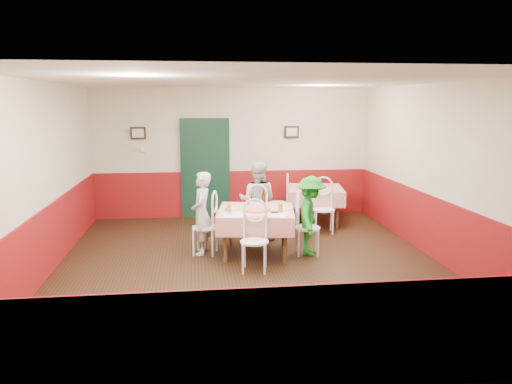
{
  "coord_description": "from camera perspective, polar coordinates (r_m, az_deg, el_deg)",
  "views": [
    {
      "loc": [
        -0.84,
        -7.35,
        2.5
      ],
      "look_at": [
        0.16,
        0.6,
        1.05
      ],
      "focal_mm": 35.0,
      "sensor_mm": 36.0,
      "label": 1
    }
  ],
  "objects": [
    {
      "name": "shaker_b",
      "position": [
        7.74,
        -2.94,
        -2.41
      ],
      "size": [
        0.04,
        0.04,
        0.09
      ],
      "primitive_type": "cylinder",
      "rotation": [
        0.0,
        0.0,
        -0.15
      ],
      "color": "silver",
      "rests_on": "main_table"
    },
    {
      "name": "chair_far",
      "position": [
        9.1,
        0.15,
        -2.76
      ],
      "size": [
        0.46,
        0.46,
        0.9
      ],
      "primitive_type": null,
      "rotation": [
        0.0,
        0.0,
        3.03
      ],
      "color": "white",
      "rests_on": "ground"
    },
    {
      "name": "glass_a",
      "position": [
        7.97,
        -3.12,
        -1.89
      ],
      "size": [
        0.08,
        0.08,
        0.13
      ],
      "primitive_type": "cylinder",
      "rotation": [
        0.0,
        0.0,
        -0.15
      ],
      "color": "#BF7219",
      "rests_on": "main_table"
    },
    {
      "name": "wallet",
      "position": [
        7.93,
        2.08,
        -2.35
      ],
      "size": [
        0.12,
        0.11,
        0.02
      ],
      "primitive_type": "cube",
      "rotation": [
        0.0,
        0.0,
        -0.15
      ],
      "color": "black",
      "rests_on": "main_table"
    },
    {
      "name": "diner_far",
      "position": [
        9.09,
        0.16,
        -1.03
      ],
      "size": [
        0.84,
        0.74,
        1.44
      ],
      "primitive_type": "imported",
      "rotation": [
        0.0,
        0.0,
        2.82
      ],
      "color": "gray",
      "rests_on": "ground"
    },
    {
      "name": "menu_right",
      "position": [
        7.84,
        2.49,
        -2.56
      ],
      "size": [
        0.42,
        0.48,
        0.0
      ],
      "primitive_type": "cube",
      "rotation": [
        0.0,
        0.0,
        -0.36
      ],
      "color": "white",
      "rests_on": "main_table"
    },
    {
      "name": "main_table",
      "position": [
        8.29,
        0.0,
        -4.59
      ],
      "size": [
        1.39,
        1.39,
        0.77
      ],
      "primitive_type": "cube",
      "rotation": [
        0.0,
        0.0,
        -0.15
      ],
      "color": "red",
      "rests_on": "ground"
    },
    {
      "name": "wainscot_back",
      "position": [
        11.05,
        -2.66,
        -0.17
      ],
      "size": [
        6.0,
        0.03,
        1.0
      ],
      "primitive_type": "cube",
      "color": "maroon",
      "rests_on": "ground"
    },
    {
      "name": "pizza",
      "position": [
        8.12,
        0.12,
        -2.01
      ],
      "size": [
        0.5,
        0.5,
        0.03
      ],
      "primitive_type": "cylinder",
      "rotation": [
        0.0,
        0.0,
        -0.15
      ],
      "color": "#B74723",
      "rests_on": "main_table"
    },
    {
      "name": "right_wall",
      "position": [
        8.37,
        20.26,
        2.06
      ],
      "size": [
        0.1,
        7.0,
        2.8
      ],
      "primitive_type": "cube",
      "color": "beige",
      "rests_on": "ground"
    },
    {
      "name": "plate_left",
      "position": [
        8.24,
        -2.81,
        -1.89
      ],
      "size": [
        0.28,
        0.28,
        0.01
      ],
      "primitive_type": "cylinder",
      "rotation": [
        0.0,
        0.0,
        -0.15
      ],
      "color": "white",
      "rests_on": "main_table"
    },
    {
      "name": "diner_left",
      "position": [
        8.29,
        -6.23,
        -2.43
      ],
      "size": [
        0.4,
        0.54,
        1.38
      ],
      "primitive_type": "imported",
      "rotation": [
        0.0,
        0.0,
        -1.71
      ],
      "color": "gray",
      "rests_on": "ground"
    },
    {
      "name": "picture_left",
      "position": [
        10.89,
        -13.33,
        6.57
      ],
      "size": [
        0.32,
        0.03,
        0.26
      ],
      "primitive_type": "cube",
      "color": "black",
      "rests_on": "back_wall"
    },
    {
      "name": "shaker_c",
      "position": [
        7.85,
        -3.37,
        -2.23
      ],
      "size": [
        0.04,
        0.04,
        0.09
      ],
      "primitive_type": "cylinder",
      "rotation": [
        0.0,
        0.0,
        -0.15
      ],
      "color": "#B23319",
      "rests_on": "main_table"
    },
    {
      "name": "chair_near",
      "position": [
        7.45,
        -0.18,
        -5.71
      ],
      "size": [
        0.49,
        0.49,
        0.9
      ],
      "primitive_type": null,
      "rotation": [
        0.0,
        0.0,
        -0.18
      ],
      "color": "white",
      "rests_on": "ground"
    },
    {
      "name": "door",
      "position": [
        10.9,
        -5.82,
        2.57
      ],
      "size": [
        0.96,
        0.06,
        2.1
      ],
      "primitive_type": "cube",
      "color": "black",
      "rests_on": "ground"
    },
    {
      "name": "beer_bottle",
      "position": [
        8.58,
        0.89,
        -0.66
      ],
      "size": [
        0.07,
        0.07,
        0.23
      ],
      "primitive_type": "cylinder",
      "rotation": [
        0.0,
        0.0,
        -0.15
      ],
      "color": "#381C0A",
      "rests_on": "main_table"
    },
    {
      "name": "second_table",
      "position": [
        10.42,
        6.71,
        -1.57
      ],
      "size": [
        1.28,
        1.28,
        0.77
      ],
      "primitive_type": "cube",
      "rotation": [
        0.0,
        0.0,
        -0.16
      ],
      "color": "red",
      "rests_on": "ground"
    },
    {
      "name": "chair_second_b",
      "position": [
        9.7,
        7.77,
        -2.04
      ],
      "size": [
        0.48,
        0.48,
        0.9
      ],
      "primitive_type": null,
      "rotation": [
        0.0,
        0.0,
        -0.16
      ],
      "color": "white",
      "rests_on": "ground"
    },
    {
      "name": "front_wall",
      "position": [
        4.1,
        4.97,
        -5.4
      ],
      "size": [
        6.0,
        0.1,
        2.8
      ],
      "primitive_type": "cube",
      "color": "beige",
      "rests_on": "ground"
    },
    {
      "name": "wainscot_right",
      "position": [
        8.53,
        19.8,
        -3.93
      ],
      "size": [
        0.03,
        7.0,
        1.0
      ],
      "primitive_type": "cube",
      "color": "maroon",
      "rests_on": "ground"
    },
    {
      "name": "floor",
      "position": [
        7.81,
        -0.6,
        -8.41
      ],
      "size": [
        7.0,
        7.0,
        0.0
      ],
      "primitive_type": "plane",
      "color": "black",
      "rests_on": "ground"
    },
    {
      "name": "plate_right",
      "position": [
        8.21,
        3.08,
        -1.94
      ],
      "size": [
        0.28,
        0.28,
        0.01
      ],
      "primitive_type": "cylinder",
      "rotation": [
        0.0,
        0.0,
        -0.15
      ],
      "color": "white",
      "rests_on": "main_table"
    },
    {
      "name": "picture_right",
      "position": [
        11.03,
        4.09,
        6.86
      ],
      "size": [
        0.32,
        0.03,
        0.26
      ],
      "primitive_type": "cube",
      "color": "black",
      "rests_on": "back_wall"
    },
    {
      "name": "shaker_a",
      "position": [
        7.79,
        -3.33,
        -2.33
      ],
      "size": [
        0.04,
        0.04,
        0.09
      ],
      "primitive_type": "cylinder",
      "rotation": [
        0.0,
        0.0,
        -0.15
      ],
      "color": "silver",
      "rests_on": "main_table"
    },
    {
      "name": "ceiling",
      "position": [
        7.41,
        -0.64,
        12.57
      ],
      "size": [
        7.0,
        7.0,
        0.0
      ],
      "primitive_type": "plane",
      "color": "white",
      "rests_on": "back_wall"
    },
    {
      "name": "diner_right",
      "position": [
        8.25,
        6.27,
        -2.72
      ],
      "size": [
        0.71,
        0.95,
        1.31
      ],
      "primitive_type": "imported",
      "rotation": [
        0.0,
        0.0,
        1.28
      ],
      "color": "gray",
      "rests_on": "ground"
    },
    {
      "name": "thermostat",
      "position": [
        10.9,
        -12.73,
        4.75
      ],
      "size": [
        0.1,
        0.03,
        0.1
      ],
      "primitive_type": "cube",
      "color": "white",
      "rests_on": "back_wall"
    },
    {
      "name": "back_wall",
      "position": [
        10.94,
        -2.71,
        4.48
      ],
      "size": [
        6.0,
        0.1,
        2.8
      ],
      "primitive_type": "cube",
      "color": "beige",
      "rests_on": "ground"
    },
    {
      "name": "wainscot_front",
      "position": [
        4.44,
        4.74,
        -16.61
      ],
      "size": [
        6.0,
        0.03,
        1.0
      ],
      "primitive_type": "cube",
      "color": "maroon",
      "rests_on": "ground"
    },
    {
      "name": "plate_far",
      "position": [
        8.61,
        0.24,
        -1.35
      ],
      "size": [
        0.28,
        0.28,
        0.01
      ],
      "primitive_type": "cylinder",
      "rotation": [
        0.0,
        0.0,
        -0.15
      ],
      "color": "white",
      "rests_on": "main_table"
    },
    {
      "name": "left_wall",
      "position": [
        7.74,
        -23.26,
        1.25
      ],
      "size": [
        0.1,
        7.0,
        2.8
      ],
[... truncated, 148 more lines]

